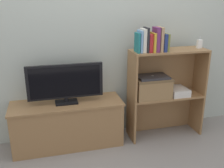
{
  "coord_description": "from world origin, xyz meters",
  "views": [
    {
      "loc": [
        -0.62,
        -2.26,
        1.5
      ],
      "look_at": [
        0.0,
        0.14,
        0.64
      ],
      "focal_mm": 42.0,
      "sensor_mm": 36.0,
      "label": 1
    }
  ],
  "objects_px": {
    "tv": "(65,83)",
    "laptop": "(153,77)",
    "book_skyblue": "(140,41)",
    "magazine_stack": "(178,91)",
    "book_tan": "(160,39)",
    "baby_monitor": "(199,44)",
    "book_olive": "(166,42)",
    "tv_stand": "(68,124)",
    "book_charcoal": "(146,40)",
    "book_mustard": "(152,42)",
    "book_plum": "(156,39)",
    "book_teal": "(137,43)",
    "book_ivory": "(143,41)",
    "book_navy": "(163,42)",
    "storage_basket_left": "(152,87)",
    "book_crimson": "(149,43)"
  },
  "relations": [
    {
      "from": "baby_monitor",
      "to": "book_mustard",
      "type": "bearing_deg",
      "value": -176.4
    },
    {
      "from": "book_plum",
      "to": "book_olive",
      "type": "distance_m",
      "value": 0.11
    },
    {
      "from": "book_skyblue",
      "to": "storage_basket_left",
      "type": "relative_size",
      "value": 0.56
    },
    {
      "from": "book_charcoal",
      "to": "book_mustard",
      "type": "height_order",
      "value": "book_charcoal"
    },
    {
      "from": "tv_stand",
      "to": "book_charcoal",
      "type": "relative_size",
      "value": 4.68
    },
    {
      "from": "book_skyblue",
      "to": "book_navy",
      "type": "relative_size",
      "value": 1.21
    },
    {
      "from": "book_skyblue",
      "to": "book_olive",
      "type": "xyz_separation_m",
      "value": [
        0.27,
        0.0,
        -0.02
      ]
    },
    {
      "from": "tv",
      "to": "book_teal",
      "type": "height_order",
      "value": "book_teal"
    },
    {
      "from": "tv_stand",
      "to": "laptop",
      "type": "distance_m",
      "value": 1.0
    },
    {
      "from": "baby_monitor",
      "to": "book_olive",
      "type": "bearing_deg",
      "value": -175.09
    },
    {
      "from": "book_olive",
      "to": "laptop",
      "type": "distance_m",
      "value": 0.37
    },
    {
      "from": "book_teal",
      "to": "storage_basket_left",
      "type": "relative_size",
      "value": 0.5
    },
    {
      "from": "book_tan",
      "to": "magazine_stack",
      "type": "distance_m",
      "value": 0.63
    },
    {
      "from": "book_charcoal",
      "to": "book_plum",
      "type": "bearing_deg",
      "value": 0.0
    },
    {
      "from": "book_mustard",
      "to": "book_navy",
      "type": "height_order",
      "value": "book_mustard"
    },
    {
      "from": "tv_stand",
      "to": "book_crimson",
      "type": "bearing_deg",
      "value": -5.3
    },
    {
      "from": "tv",
      "to": "book_ivory",
      "type": "height_order",
      "value": "book_ivory"
    },
    {
      "from": "book_skyblue",
      "to": "book_ivory",
      "type": "height_order",
      "value": "book_ivory"
    },
    {
      "from": "tv_stand",
      "to": "book_teal",
      "type": "height_order",
      "value": "book_teal"
    },
    {
      "from": "book_plum",
      "to": "magazine_stack",
      "type": "relative_size",
      "value": 1.0
    },
    {
      "from": "book_charcoal",
      "to": "magazine_stack",
      "type": "height_order",
      "value": "book_charcoal"
    },
    {
      "from": "tv_stand",
      "to": "baby_monitor",
      "type": "relative_size",
      "value": 9.31
    },
    {
      "from": "book_charcoal",
      "to": "book_mustard",
      "type": "bearing_deg",
      "value": 0.0
    },
    {
      "from": "book_teal",
      "to": "book_ivory",
      "type": "relative_size",
      "value": 0.83
    },
    {
      "from": "tv",
      "to": "book_olive",
      "type": "xyz_separation_m",
      "value": [
        1.0,
        -0.07,
        0.36
      ]
    },
    {
      "from": "book_teal",
      "to": "baby_monitor",
      "type": "xyz_separation_m",
      "value": [
        0.7,
        0.03,
        -0.05
      ]
    },
    {
      "from": "book_mustard",
      "to": "book_plum",
      "type": "height_order",
      "value": "book_plum"
    },
    {
      "from": "laptop",
      "to": "book_mustard",
      "type": "bearing_deg",
      "value": -147.18
    },
    {
      "from": "book_skyblue",
      "to": "book_tan",
      "type": "bearing_deg",
      "value": 0.0
    },
    {
      "from": "tv",
      "to": "book_plum",
      "type": "relative_size",
      "value": 3.11
    },
    {
      "from": "tv_stand",
      "to": "book_mustard",
      "type": "distance_m",
      "value": 1.18
    },
    {
      "from": "storage_basket_left",
      "to": "magazine_stack",
      "type": "bearing_deg",
      "value": 0.94
    },
    {
      "from": "book_ivory",
      "to": "magazine_stack",
      "type": "xyz_separation_m",
      "value": [
        0.43,
        0.02,
        -0.57
      ]
    },
    {
      "from": "book_tan",
      "to": "laptop",
      "type": "height_order",
      "value": "book_tan"
    },
    {
      "from": "book_ivory",
      "to": "storage_basket_left",
      "type": "xyz_separation_m",
      "value": [
        0.13,
        0.02,
        -0.49
      ]
    },
    {
      "from": "book_olive",
      "to": "book_ivory",
      "type": "bearing_deg",
      "value": 180.0
    },
    {
      "from": "tv",
      "to": "laptop",
      "type": "bearing_deg",
      "value": -3.59
    },
    {
      "from": "book_charcoal",
      "to": "book_navy",
      "type": "relative_size",
      "value": 1.37
    },
    {
      "from": "book_mustard",
      "to": "book_olive",
      "type": "bearing_deg",
      "value": 0.0
    },
    {
      "from": "book_skyblue",
      "to": "magazine_stack",
      "type": "bearing_deg",
      "value": 3.01
    },
    {
      "from": "book_charcoal",
      "to": "baby_monitor",
      "type": "bearing_deg",
      "value": 3.21
    },
    {
      "from": "book_ivory",
      "to": "magazine_stack",
      "type": "height_order",
      "value": "book_ivory"
    },
    {
      "from": "book_charcoal",
      "to": "storage_basket_left",
      "type": "height_order",
      "value": "book_charcoal"
    },
    {
      "from": "tv_stand",
      "to": "storage_basket_left",
      "type": "bearing_deg",
      "value": -3.69
    },
    {
      "from": "book_olive",
      "to": "storage_basket_left",
      "type": "height_order",
      "value": "book_olive"
    },
    {
      "from": "book_navy",
      "to": "tv_stand",
      "type": "bearing_deg",
      "value": 175.49
    },
    {
      "from": "book_charcoal",
      "to": "book_plum",
      "type": "xyz_separation_m",
      "value": [
        0.1,
        0.0,
        -0.0
      ]
    },
    {
      "from": "storage_basket_left",
      "to": "book_mustard",
      "type": "bearing_deg",
      "value": -147.18
    },
    {
      "from": "book_mustard",
      "to": "book_charcoal",
      "type": "bearing_deg",
      "value": 180.0
    },
    {
      "from": "book_tan",
      "to": "magazine_stack",
      "type": "bearing_deg",
      "value": 5.42
    }
  ]
}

